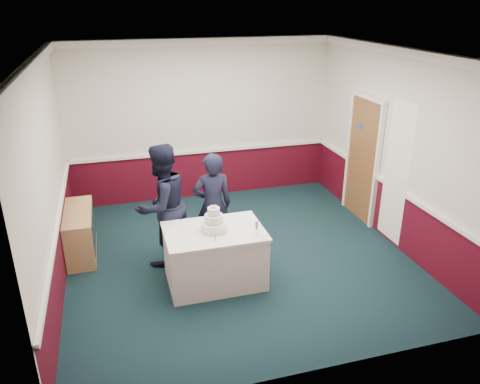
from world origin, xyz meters
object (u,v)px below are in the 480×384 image
object	(u,v)px
sideboard	(80,232)
cake_knife	(215,237)
wedding_cake	(214,223)
person_man	(162,206)
champagne_flute	(257,226)
person_woman	(213,205)
cake_table	(215,256)

from	to	relation	value
sideboard	cake_knife	size ratio (longest dim) A/B	5.45
wedding_cake	person_man	xyz separation A→B (m)	(-0.59, 0.73, 0.01)
wedding_cake	cake_knife	bearing A→B (deg)	-98.53
sideboard	cake_knife	distance (m)	2.37
champagne_flute	person_woman	xyz separation A→B (m)	(-0.35, 1.03, -0.12)
cake_knife	person_man	world-z (taller)	person_man
person_man	champagne_flute	bearing A→B (deg)	103.00
champagne_flute	cake_knife	bearing A→B (deg)	171.42
wedding_cake	champagne_flute	xyz separation A→B (m)	(0.50, -0.28, 0.03)
cake_knife	champagne_flute	size ratio (longest dim) A/B	1.07
cake_table	person_woman	world-z (taller)	person_woman
person_man	person_woman	distance (m)	0.75
sideboard	champagne_flute	world-z (taller)	champagne_flute
sideboard	cake_table	size ratio (longest dim) A/B	0.91
sideboard	person_woman	size ratio (longest dim) A/B	0.74
sideboard	person_woman	distance (m)	2.07
cake_table	person_woman	size ratio (longest dim) A/B	0.82
sideboard	person_man	world-z (taller)	person_man
champagne_flute	person_woman	world-z (taller)	person_woman
person_man	person_woman	bearing A→B (deg)	147.08
cake_knife	champagne_flute	xyz separation A→B (m)	(0.53, -0.08, 0.14)
cake_table	person_woman	bearing A→B (deg)	78.64
sideboard	cake_knife	bearing A→B (deg)	-40.96
sideboard	wedding_cake	distance (m)	2.29
sideboard	champagne_flute	size ratio (longest dim) A/B	5.85
sideboard	champagne_flute	xyz separation A→B (m)	(2.29, -1.61, 0.58)
wedding_cake	cake_knife	distance (m)	0.23
wedding_cake	person_man	size ratio (longest dim) A/B	0.20
person_woman	champagne_flute	bearing A→B (deg)	108.35
cake_knife	person_woman	distance (m)	0.97
cake_table	wedding_cake	distance (m)	0.50
cake_knife	person_man	bearing A→B (deg)	138.04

